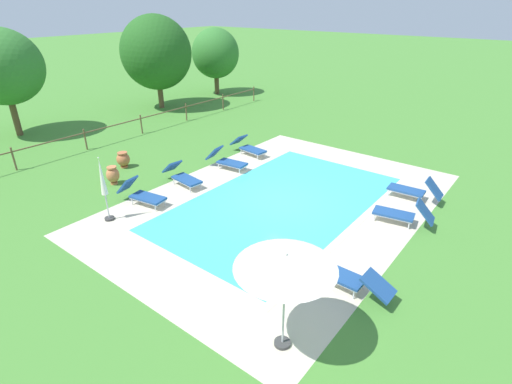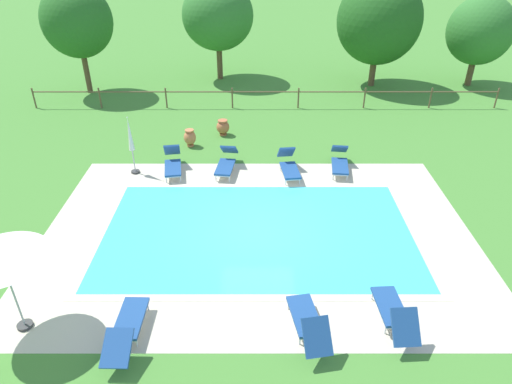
# 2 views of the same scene
# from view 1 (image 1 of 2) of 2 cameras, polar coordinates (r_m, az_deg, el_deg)

# --- Properties ---
(ground_plane) EXTENTS (160.00, 160.00, 0.00)m
(ground_plane) POSITION_cam_1_polar(r_m,az_deg,el_deg) (14.57, 3.72, -1.43)
(ground_plane) COLOR #478433
(pool_deck_paving) EXTENTS (13.11, 9.22, 0.01)m
(pool_deck_paving) POSITION_cam_1_polar(r_m,az_deg,el_deg) (14.57, 3.72, -1.42)
(pool_deck_paving) COLOR beige
(pool_deck_paving) RESTS_ON ground
(swimming_pool_water) EXTENTS (9.41, 5.51, 0.01)m
(swimming_pool_water) POSITION_cam_1_polar(r_m,az_deg,el_deg) (14.57, 3.72, -1.41)
(swimming_pool_water) COLOR #42CCD6
(swimming_pool_water) RESTS_ON ground
(pool_coping_rim) EXTENTS (9.89, 5.99, 0.01)m
(pool_coping_rim) POSITION_cam_1_polar(r_m,az_deg,el_deg) (14.57, 3.72, -1.40)
(pool_coping_rim) COLOR beige
(pool_coping_rim) RESTS_ON ground
(sun_lounger_north_near_steps) EXTENTS (0.83, 2.03, 0.88)m
(sun_lounger_north_near_steps) POSITION_cam_1_polar(r_m,az_deg,el_deg) (16.03, -10.61, 2.30)
(sun_lounger_north_near_steps) COLOR navy
(sun_lounger_north_near_steps) RESTS_ON ground
(sun_lounger_north_mid) EXTENTS (0.90, 1.98, 0.95)m
(sun_lounger_north_mid) POSITION_cam_1_polar(r_m,az_deg,el_deg) (14.84, -16.18, -0.27)
(sun_lounger_north_mid) COLOR navy
(sun_lounger_north_mid) RESTS_ON ground
(sun_lounger_north_far) EXTENTS (0.81, 1.97, 0.94)m
(sun_lounger_north_far) POSITION_cam_1_polar(r_m,az_deg,el_deg) (17.37, -4.24, 4.60)
(sun_lounger_north_far) COLOR navy
(sun_lounger_north_far) RESTS_ON ground
(sun_lounger_north_end) EXTENTS (0.64, 2.08, 0.72)m
(sun_lounger_north_end) POSITION_cam_1_polar(r_m,az_deg,el_deg) (10.49, 13.47, -12.06)
(sun_lounger_north_end) COLOR navy
(sun_lounger_north_end) RESTS_ON ground
(sun_lounger_south_near_corner) EXTENTS (0.83, 2.04, 0.86)m
(sun_lounger_south_near_corner) POSITION_cam_1_polar(r_m,az_deg,el_deg) (18.99, -1.07, 6.53)
(sun_lounger_south_near_corner) COLOR navy
(sun_lounger_south_near_corner) RESTS_ON ground
(sun_lounger_south_mid) EXTENTS (0.92, 1.97, 0.95)m
(sun_lounger_south_mid) POSITION_cam_1_polar(r_m,az_deg,el_deg) (13.83, 20.43, -2.92)
(sun_lounger_south_mid) COLOR navy
(sun_lounger_south_mid) RESTS_ON ground
(sun_lounger_south_end) EXTENTS (0.71, 1.94, 0.95)m
(sun_lounger_south_end) POSITION_cam_1_polar(r_m,az_deg,el_deg) (15.69, 21.90, 0.28)
(sun_lounger_south_end) COLOR navy
(sun_lounger_south_end) RESTS_ON ground
(patio_umbrella_open_foreground) EXTENTS (2.05, 2.05, 2.38)m
(patio_umbrella_open_foreground) POSITION_cam_1_polar(r_m,az_deg,el_deg) (7.70, 4.30, -10.06)
(patio_umbrella_open_foreground) COLOR #383838
(patio_umbrella_open_foreground) RESTS_ON ground
(patio_umbrella_closed_row_west) EXTENTS (0.32, 0.32, 2.26)m
(patio_umbrella_closed_row_west) POSITION_cam_1_polar(r_m,az_deg,el_deg) (13.71, -21.27, 1.24)
(patio_umbrella_closed_row_west) COLOR #383838
(patio_umbrella_closed_row_west) RESTS_ON ground
(terracotta_urn_near_fence) EXTENTS (0.51, 0.51, 0.75)m
(terracotta_urn_near_fence) POSITION_cam_1_polar(r_m,az_deg,el_deg) (16.83, -20.01, 2.36)
(terracotta_urn_near_fence) COLOR #C67547
(terracotta_urn_near_fence) RESTS_ON ground
(terracotta_urn_by_tree) EXTENTS (0.57, 0.57, 0.70)m
(terracotta_urn_by_tree) POSITION_cam_1_polar(r_m,az_deg,el_deg) (18.42, -18.67, 4.51)
(terracotta_urn_by_tree) COLOR #B7663D
(terracotta_urn_by_tree) RESTS_ON ground
(perimeter_fence) EXTENTS (23.64, 0.08, 1.05)m
(perimeter_fence) POSITION_cam_1_polar(r_m,az_deg,el_deg) (22.09, -19.80, 8.67)
(perimeter_fence) COLOR brown
(perimeter_fence) RESTS_ON ground
(tree_far_west) EXTENTS (4.07, 4.07, 5.57)m
(tree_far_west) POSITION_cam_1_polar(r_m,az_deg,el_deg) (24.89, -32.89, 14.96)
(tree_far_west) COLOR brown
(tree_far_west) RESTS_ON ground
(tree_west_mid) EXTENTS (4.60, 4.60, 5.98)m
(tree_west_mid) POSITION_cam_1_polar(r_m,az_deg,el_deg) (28.14, -14.24, 18.94)
(tree_west_mid) COLOR brown
(tree_west_mid) RESTS_ON ground
(tree_east_mid) EXTENTS (3.59, 3.59, 4.92)m
(tree_east_mid) POSITION_cam_1_polar(r_m,az_deg,el_deg) (32.07, -5.89, 19.33)
(tree_east_mid) COLOR brown
(tree_east_mid) RESTS_ON ground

